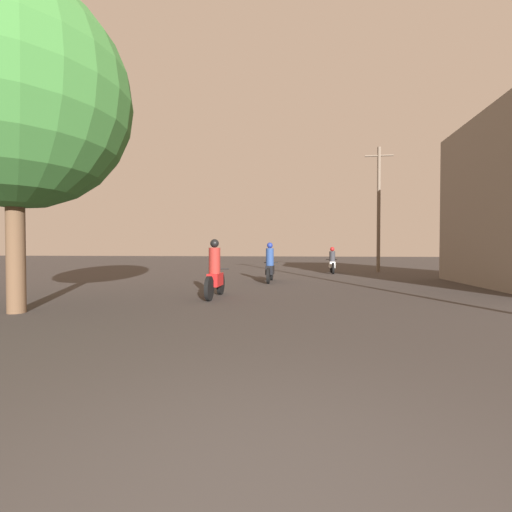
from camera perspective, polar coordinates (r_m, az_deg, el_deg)
name	(u,v)px	position (r m, az deg, el deg)	size (l,w,h in m)	color
motorcycle_red	(215,274)	(9.64, -6.85, -3.02)	(0.60, 1.93, 1.64)	black
motorcycle_black	(270,266)	(14.14, 2.34, -1.72)	(0.60, 2.09, 1.63)	black
motorcycle_white	(332,263)	(19.63, 12.57, -1.08)	(0.60, 1.93, 1.47)	black
utility_pole_far	(379,207)	(21.44, 19.77, 7.70)	(1.60, 0.20, 7.31)	#6B5B4C
street_tree	(13,96)	(9.46, -35.40, 20.97)	(4.77, 4.77, 7.00)	brown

